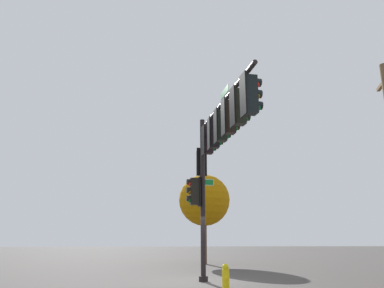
{
  "coord_description": "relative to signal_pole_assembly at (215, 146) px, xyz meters",
  "views": [
    {
      "loc": [
        15.03,
        -1.45,
        1.66
      ],
      "look_at": [
        0.62,
        -0.49,
        5.4
      ],
      "focal_mm": 33.99,
      "sensor_mm": 36.0,
      "label": 1
    }
  ],
  "objects": [
    {
      "name": "tree_near",
      "position": [
        -11.93,
        0.78,
        -0.77
      ],
      "size": [
        3.46,
        3.46,
        5.89
      ],
      "color": "brown",
      "rests_on": "ground_plane"
    },
    {
      "name": "ground_plane",
      "position": [
        -2.18,
        -0.27,
        -4.92
      ],
      "size": [
        120.0,
        120.0,
        0.0
      ],
      "primitive_type": "plane",
      "color": "#45413E"
    },
    {
      "name": "fire_hydrant",
      "position": [
        0.32,
        0.23,
        -4.51
      ],
      "size": [
        0.33,
        0.24,
        0.83
      ],
      "color": "yellow",
      "rests_on": "ground_plane"
    },
    {
      "name": "signal_pole_assembly",
      "position": [
        0.0,
        0.0,
        0.0
      ],
      "size": [
        7.02,
        1.79,
        6.65
      ],
      "color": "black",
      "rests_on": "ground_plane"
    }
  ]
}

